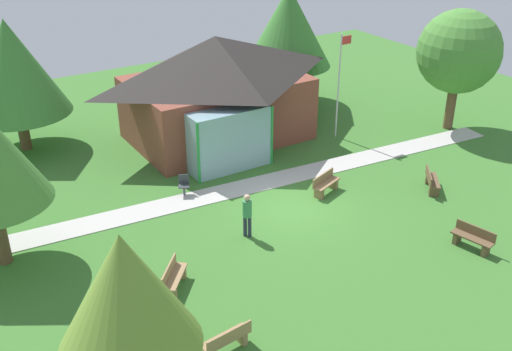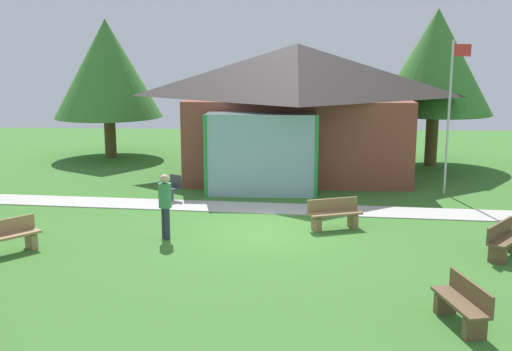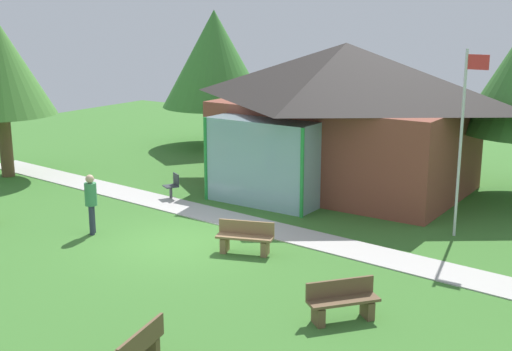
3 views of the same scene
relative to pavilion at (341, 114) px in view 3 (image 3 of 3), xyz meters
The scene contains 9 objects.
ground_plane 8.30m from the pavilion, 96.95° to the right, with size 44.00×44.00×0.00m, color #3D752D.
pavilion is the anchor object (origin of this frame).
footpath 5.98m from the pavilion, 100.23° to the right, with size 25.24×1.30×0.03m, color #BCB7B2.
flagpole 5.97m from the pavilion, 29.41° to the right, with size 0.64×0.08×5.24m.
bench_rear_near_path 7.80m from the pavilion, 82.05° to the right, with size 1.56×0.92×0.84m.
bench_mid_right 11.02m from the pavilion, 62.52° to the right, with size 1.28×1.44×0.84m.
patio_chair_west 6.40m from the pavilion, 132.58° to the right, with size 0.59×0.59×0.86m.
visitor_strolling_lawn 9.37m from the pavilion, 112.20° to the right, with size 0.34×0.34×1.74m.
tree_behind_pavilion_left 9.43m from the pavilion, 155.54° to the left, with size 4.89×4.89×6.26m.
Camera 3 is at (11.67, -13.48, 6.23)m, focal length 47.66 mm.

